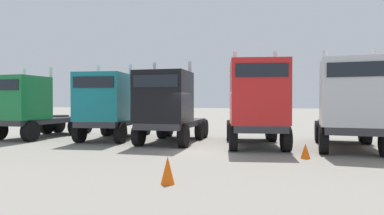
{
  "coord_description": "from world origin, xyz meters",
  "views": [
    {
      "loc": [
        3.53,
        -14.04,
        2.08
      ],
      "look_at": [
        -1.28,
        2.73,
        1.8
      ],
      "focal_mm": 30.83,
      "sensor_mm": 36.0,
      "label": 1
    }
  ],
  "objects": [
    {
      "name": "semi_truck_black",
      "position": [
        -2.12,
        1.3,
        1.85
      ],
      "size": [
        2.73,
        5.8,
        4.15
      ],
      "rotation": [
        0.0,
        0.0,
        -1.54
      ],
      "color": "#333338",
      "rests_on": "ground"
    },
    {
      "name": "traffic_cone_far",
      "position": [
        4.22,
        -1.26,
        0.28
      ],
      "size": [
        0.36,
        0.36,
        0.56
      ],
      "primitive_type": "cone",
      "color": "#F2590C",
      "rests_on": "ground"
    },
    {
      "name": "semi_truck_teal",
      "position": [
        -5.72,
        1.81,
        1.9
      ],
      "size": [
        3.24,
        6.02,
        4.18
      ],
      "rotation": [
        0.0,
        0.0,
        -1.44
      ],
      "color": "#333338",
      "rests_on": "ground"
    },
    {
      "name": "semi_truck_green",
      "position": [
        -10.49,
        1.41,
        1.82
      ],
      "size": [
        2.67,
        6.15,
        4.09
      ],
      "rotation": [
        0.0,
        0.0,
        -1.59
      ],
      "color": "#333338",
      "rests_on": "ground"
    },
    {
      "name": "semi_truck_red",
      "position": [
        2.24,
        1.15,
        2.03
      ],
      "size": [
        3.61,
        6.31,
        4.49
      ],
      "rotation": [
        0.0,
        0.0,
        -1.38
      ],
      "color": "#333338",
      "rests_on": "ground"
    },
    {
      "name": "ground",
      "position": [
        0.0,
        0.0,
        0.0
      ],
      "size": [
        200.0,
        200.0,
        0.0
      ],
      "primitive_type": "plane",
      "color": "gray"
    },
    {
      "name": "traffic_cone_near",
      "position": [
        0.65,
        -6.22,
        0.36
      ],
      "size": [
        0.36,
        0.36,
        0.72
      ],
      "primitive_type": "cone",
      "color": "#F2590C",
      "rests_on": "ground"
    },
    {
      "name": "semi_truck_silver",
      "position": [
        6.13,
        1.19,
        1.97
      ],
      "size": [
        2.83,
        6.41,
        4.42
      ],
      "rotation": [
        0.0,
        0.0,
        -1.62
      ],
      "color": "#333338",
      "rests_on": "ground"
    }
  ]
}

